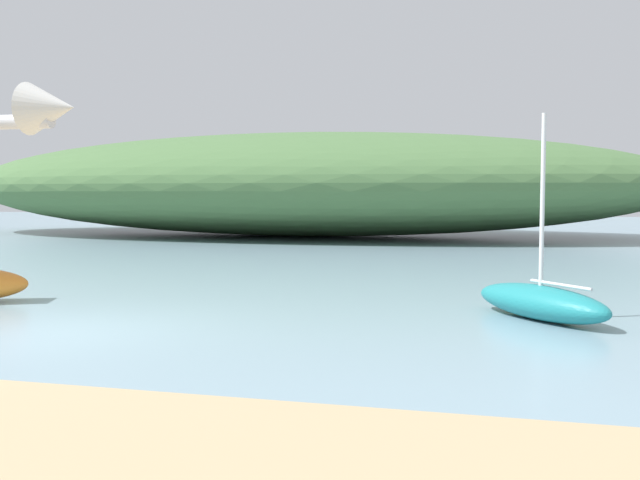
{
  "coord_description": "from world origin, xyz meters",
  "views": [
    {
      "loc": [
        7.05,
        -10.38,
        2.31
      ],
      "look_at": [
        3.87,
        2.13,
        1.45
      ],
      "focal_mm": 40.7,
      "sensor_mm": 36.0,
      "label": 1
    }
  ],
  "objects": [
    {
      "name": "distant_hill",
      "position": [
        -3.44,
        26.29,
        2.67
      ],
      "size": [
        38.12,
        15.2,
        5.33
      ],
      "primitive_type": "ellipsoid",
      "color": "#476B3D",
      "rests_on": "ground"
    },
    {
      "name": "sailboat_outer_mooring",
      "position": [
        7.71,
        3.17,
        0.33
      ],
      "size": [
        2.73,
        2.97,
        3.7
      ],
      "color": "teal",
      "rests_on": "ground"
    },
    {
      "name": "ground_plane",
      "position": [
        0.0,
        0.0,
        0.0
      ],
      "size": [
        120.0,
        120.0,
        0.0
      ],
      "primitive_type": "plane",
      "color": "#7A99A8"
    }
  ]
}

